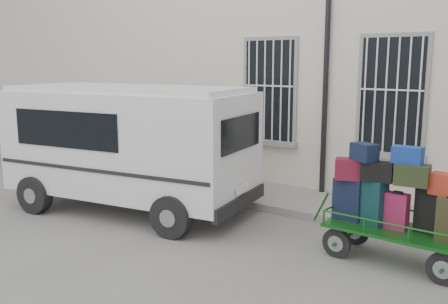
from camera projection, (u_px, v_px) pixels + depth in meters
ground at (204, 226)px, 8.89m from camera, size 80.00×80.00×0.00m
building at (333, 57)px, 12.77m from camera, size 24.00×5.15×6.00m
sidewalk at (266, 195)px, 10.65m from camera, size 24.00×1.70×0.15m
luggage_cart at (394, 204)px, 7.18m from camera, size 2.34×1.01×1.73m
van at (129, 140)px, 9.63m from camera, size 5.08×2.77×2.43m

